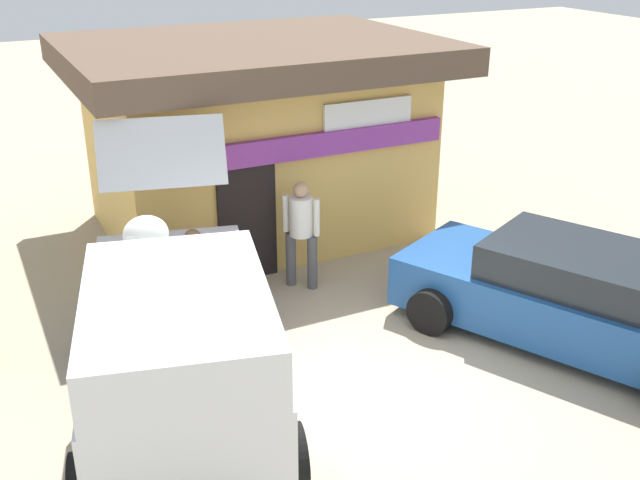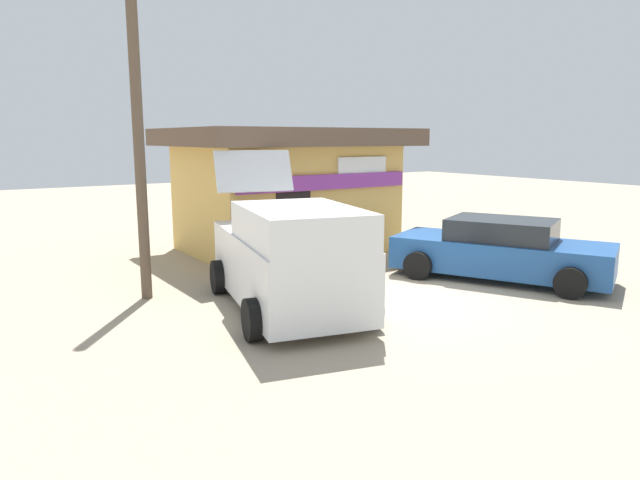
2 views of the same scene
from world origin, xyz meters
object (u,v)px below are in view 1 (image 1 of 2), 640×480
object	(u,v)px
storefront_bar	(255,133)
parked_sedan	(572,297)
unloaded_banana_pile	(172,277)
delivery_van	(179,343)
vendor_standing	(301,227)
customer_bending	(214,260)
paint_bucket	(442,256)

from	to	relation	value
storefront_bar	parked_sedan	bearing A→B (deg)	-68.17
parked_sedan	unloaded_banana_pile	distance (m)	5.64
storefront_bar	parked_sedan	size ratio (longest dim) A/B	1.26
delivery_van	vendor_standing	distance (m)	3.46
delivery_van	customer_bending	xyz separation A→B (m)	(1.06, 2.01, -0.09)
paint_bucket	unloaded_banana_pile	bearing A→B (deg)	163.67
storefront_bar	delivery_van	distance (m)	5.66
parked_sedan	customer_bending	distance (m)	4.69
unloaded_banana_pile	paint_bucket	distance (m)	4.16
vendor_standing	unloaded_banana_pile	bearing A→B (deg)	155.32
delivery_van	customer_bending	distance (m)	2.28
vendor_standing	customer_bending	xyz separation A→B (m)	(-1.46, -0.36, -0.08)
parked_sedan	vendor_standing	xyz separation A→B (m)	(-2.46, 2.93, 0.32)
storefront_bar	parked_sedan	world-z (taller)	storefront_bar
unloaded_banana_pile	paint_bucket	bearing A→B (deg)	-16.33
parked_sedan	unloaded_banana_pile	world-z (taller)	parked_sedan
parked_sedan	unloaded_banana_pile	size ratio (longest dim) A/B	6.35
unloaded_banana_pile	paint_bucket	xyz separation A→B (m)	(3.99, -1.17, 0.02)
customer_bending	unloaded_banana_pile	xyz separation A→B (m)	(-0.29, 1.17, -0.70)
vendor_standing	paint_bucket	size ratio (longest dim) A/B	4.39
delivery_van	paint_bucket	world-z (taller)	delivery_van
vendor_standing	paint_bucket	distance (m)	2.40
storefront_bar	customer_bending	size ratio (longest dim) A/B	4.24
customer_bending	paint_bucket	distance (m)	3.76
storefront_bar	paint_bucket	size ratio (longest dim) A/B	16.07
unloaded_banana_pile	paint_bucket	world-z (taller)	unloaded_banana_pile
storefront_bar	delivery_van	bearing A→B (deg)	-120.04
storefront_bar	unloaded_banana_pile	size ratio (longest dim) A/B	7.98
storefront_bar	vendor_standing	distance (m)	2.61
vendor_standing	customer_bending	bearing A→B (deg)	-165.97
delivery_van	parked_sedan	size ratio (longest dim) A/B	1.02
paint_bucket	delivery_van	bearing A→B (deg)	-157.13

